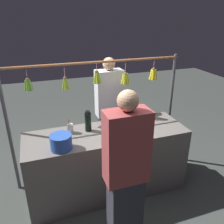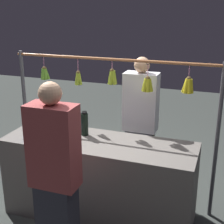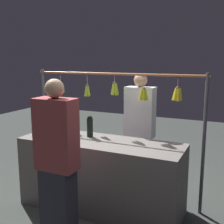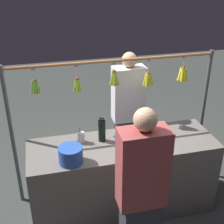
# 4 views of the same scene
# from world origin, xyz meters

# --- Properties ---
(ground_plane) EXTENTS (12.00, 12.00, 0.00)m
(ground_plane) POSITION_xyz_m (0.00, 0.00, 0.00)
(ground_plane) COLOR #3B403D
(market_counter) EXTENTS (2.05, 0.67, 0.90)m
(market_counter) POSITION_xyz_m (0.00, 0.00, 0.45)
(market_counter) COLOR #66605B
(market_counter) RESTS_ON ground
(display_rack) EXTENTS (2.40, 0.12, 1.74)m
(display_rack) POSITION_xyz_m (-0.04, -0.42, 1.25)
(display_rack) COLOR #4C4C51
(display_rack) RESTS_ON ground
(water_bottle) EXTENTS (0.08, 0.08, 0.27)m
(water_bottle) POSITION_xyz_m (0.21, -0.12, 1.03)
(water_bottle) COLOR black
(water_bottle) RESTS_ON market_counter
(blue_bucket) EXTENTS (0.24, 0.24, 0.17)m
(blue_bucket) POSITION_xyz_m (0.59, 0.20, 0.98)
(blue_bucket) COLOR #284FAC
(blue_bucket) RESTS_ON market_counter
(drink_cup) EXTENTS (0.07, 0.07, 0.18)m
(drink_cup) POSITION_xyz_m (0.43, -0.14, 0.96)
(drink_cup) COLOR silver
(drink_cup) RESTS_ON market_counter
(vendor_person) EXTENTS (0.40, 0.22, 1.70)m
(vendor_person) POSITION_xyz_m (-0.26, -0.70, 0.84)
(vendor_person) COLOR #2D2D38
(vendor_person) RESTS_ON ground
(customer_person) EXTENTS (0.41, 0.22, 1.71)m
(customer_person) POSITION_xyz_m (0.07, 0.80, 0.85)
(customer_person) COLOR #2D2D38
(customer_person) RESTS_ON ground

